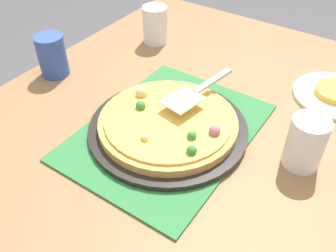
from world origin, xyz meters
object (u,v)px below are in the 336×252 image
(pizza_pan, at_px, (168,128))
(pizza, at_px, (168,122))
(plate_far_right, at_px, (335,95))
(served_slice_right, at_px, (336,92))
(cup_near, at_px, (52,56))
(cup_corner, at_px, (306,143))
(pizza_server, at_px, (196,92))
(cup_far, at_px, (155,25))

(pizza_pan, xyz_separation_m, pizza, (-0.00, 0.00, 0.02))
(plate_far_right, distance_m, served_slice_right, 0.01)
(pizza, relative_size, cup_near, 2.75)
(cup_corner, bearing_deg, pizza, -75.14)
(served_slice_right, distance_m, pizza_server, 0.39)
(pizza_pan, xyz_separation_m, cup_corner, (-0.08, 0.30, 0.05))
(pizza_server, bearing_deg, pizza, -9.68)
(plate_far_right, bearing_deg, cup_near, -64.38)
(plate_far_right, relative_size, cup_corner, 1.83)
(cup_near, relative_size, cup_far, 1.00)
(served_slice_right, relative_size, cup_near, 0.92)
(pizza_server, bearing_deg, served_slice_right, 135.03)
(pizza, xyz_separation_m, cup_far, (-0.36, -0.29, 0.03))
(plate_far_right, relative_size, served_slice_right, 2.00)
(pizza_server, bearing_deg, cup_corner, 86.45)
(pizza, distance_m, cup_near, 0.42)
(served_slice_right, relative_size, pizza_server, 0.47)
(cup_near, xyz_separation_m, pizza_server, (-0.07, 0.44, 0.01))
(pizza, height_order, cup_far, cup_far)
(plate_far_right, relative_size, cup_near, 1.83)
(plate_far_right, distance_m, cup_corner, 0.30)
(served_slice_right, xyz_separation_m, pizza_server, (0.28, -0.28, 0.05))
(pizza_pan, relative_size, pizza, 1.15)
(plate_far_right, distance_m, pizza_server, 0.40)
(pizza, distance_m, served_slice_right, 0.47)
(cup_far, height_order, pizza_server, cup_far)
(plate_far_right, relative_size, pizza_server, 0.94)
(pizza_pan, relative_size, cup_corner, 3.17)
(pizza_server, bearing_deg, pizza_pan, -9.78)
(cup_far, xyz_separation_m, cup_corner, (0.28, 0.59, 0.00))
(pizza_pan, bearing_deg, served_slice_right, 141.87)
(plate_far_right, bearing_deg, cup_corner, 0.92)
(cup_near, distance_m, pizza_server, 0.44)
(served_slice_right, bearing_deg, pizza_pan, -38.13)
(served_slice_right, height_order, cup_far, cup_far)
(served_slice_right, distance_m, cup_far, 0.59)
(pizza, bearing_deg, cup_near, -94.22)
(pizza_pan, distance_m, pizza_server, 0.11)
(cup_near, bearing_deg, plate_far_right, 115.62)
(pizza, distance_m, plate_far_right, 0.47)
(pizza, height_order, served_slice_right, pizza)
(cup_far, bearing_deg, plate_far_right, 91.63)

